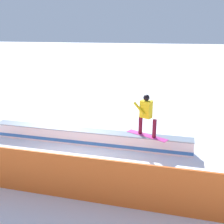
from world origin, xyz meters
The scene contains 4 objects.
ground_plane centered at (0.00, 0.00, 0.00)m, with size 120.00×120.00×0.00m, color white.
grind_box centered at (0.00, 0.00, 0.26)m, with size 7.77×1.01×0.57m.
snowboarder centered at (-2.16, 0.12, 1.39)m, with size 1.54×1.02×1.51m.
safety_fence centered at (0.00, 3.44, 0.63)m, with size 10.44×0.06×1.26m, color orange.
Camera 1 is at (-2.68, 9.52, 4.40)m, focal length 44.67 mm.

